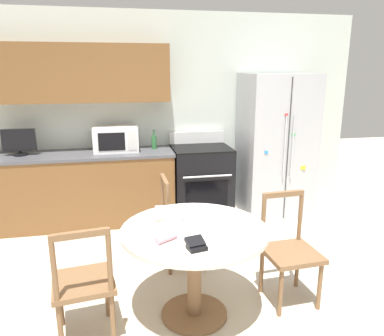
{
  "coord_description": "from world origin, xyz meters",
  "views": [
    {
      "loc": [
        -0.63,
        -2.32,
        1.89
      ],
      "look_at": [
        0.07,
        1.15,
        0.95
      ],
      "focal_mm": 35.0,
      "sensor_mm": 36.0,
      "label": 1
    }
  ],
  "objects_px": {
    "oven_range": "(201,181)",
    "countertop_tv": "(19,141)",
    "counter_bottle": "(154,142)",
    "dining_chair_left": "(84,284)",
    "microwave": "(116,139)",
    "candle_glass": "(206,214)",
    "wallet": "(196,245)",
    "dining_chair_far": "(182,223)",
    "refrigerator": "(275,145)",
    "dining_chair_right": "(290,251)"
  },
  "relations": [
    {
      "from": "counter_bottle",
      "to": "dining_chair_left",
      "type": "xyz_separation_m",
      "value": [
        -0.74,
        -2.27,
        -0.56
      ]
    },
    {
      "from": "countertop_tv",
      "to": "dining_chair_right",
      "type": "relative_size",
      "value": 0.42
    },
    {
      "from": "countertop_tv",
      "to": "candle_glass",
      "type": "xyz_separation_m",
      "value": [
        1.79,
        -1.95,
        -0.29
      ]
    },
    {
      "from": "oven_range",
      "to": "refrigerator",
      "type": "bearing_deg",
      "value": -2.97
    },
    {
      "from": "dining_chair_left",
      "to": "dining_chair_right",
      "type": "xyz_separation_m",
      "value": [
        1.63,
        0.16,
        0.0
      ]
    },
    {
      "from": "microwave",
      "to": "counter_bottle",
      "type": "relative_size",
      "value": 2.22
    },
    {
      "from": "microwave",
      "to": "dining_chair_right",
      "type": "distance_m",
      "value": 2.56
    },
    {
      "from": "candle_glass",
      "to": "microwave",
      "type": "bearing_deg",
      "value": 108.78
    },
    {
      "from": "microwave",
      "to": "dining_chair_right",
      "type": "height_order",
      "value": "microwave"
    },
    {
      "from": "counter_bottle",
      "to": "oven_range",
      "type": "bearing_deg",
      "value": -10.28
    },
    {
      "from": "microwave",
      "to": "candle_glass",
      "type": "distance_m",
      "value": 2.11
    },
    {
      "from": "refrigerator",
      "to": "countertop_tv",
      "type": "distance_m",
      "value": 3.18
    },
    {
      "from": "counter_bottle",
      "to": "wallet",
      "type": "xyz_separation_m",
      "value": [
        0.02,
        -2.49,
        -0.22
      ]
    },
    {
      "from": "countertop_tv",
      "to": "wallet",
      "type": "relative_size",
      "value": 2.53
    },
    {
      "from": "refrigerator",
      "to": "countertop_tv",
      "type": "bearing_deg",
      "value": 178.17
    },
    {
      "from": "oven_range",
      "to": "countertop_tv",
      "type": "relative_size",
      "value": 2.88
    },
    {
      "from": "refrigerator",
      "to": "dining_chair_right",
      "type": "relative_size",
      "value": 2.04
    },
    {
      "from": "wallet",
      "to": "dining_chair_left",
      "type": "bearing_deg",
      "value": 163.72
    },
    {
      "from": "counter_bottle",
      "to": "candle_glass",
      "type": "xyz_separation_m",
      "value": [
        0.2,
        -2.01,
        -0.21
      ]
    },
    {
      "from": "countertop_tv",
      "to": "dining_chair_far",
      "type": "bearing_deg",
      "value": -37.34
    },
    {
      "from": "refrigerator",
      "to": "candle_glass",
      "type": "xyz_separation_m",
      "value": [
        -1.39,
        -1.85,
        -0.14
      ]
    },
    {
      "from": "dining_chair_far",
      "to": "candle_glass",
      "type": "xyz_separation_m",
      "value": [
        0.08,
        -0.65,
        0.34
      ]
    },
    {
      "from": "candle_glass",
      "to": "wallet",
      "type": "height_order",
      "value": "candle_glass"
    },
    {
      "from": "refrigerator",
      "to": "dining_chair_right",
      "type": "bearing_deg",
      "value": -109.73
    },
    {
      "from": "oven_range",
      "to": "microwave",
      "type": "bearing_deg",
      "value": 175.73
    },
    {
      "from": "refrigerator",
      "to": "counter_bottle",
      "type": "xyz_separation_m",
      "value": [
        -1.59,
        0.16,
        0.07
      ]
    },
    {
      "from": "counter_bottle",
      "to": "wallet",
      "type": "height_order",
      "value": "counter_bottle"
    },
    {
      "from": "microwave",
      "to": "dining_chair_far",
      "type": "relative_size",
      "value": 0.6
    },
    {
      "from": "refrigerator",
      "to": "dining_chair_left",
      "type": "bearing_deg",
      "value": -137.79
    },
    {
      "from": "refrigerator",
      "to": "microwave",
      "type": "xyz_separation_m",
      "value": [
        -2.06,
        0.13,
        0.13
      ]
    },
    {
      "from": "microwave",
      "to": "counter_bottle",
      "type": "height_order",
      "value": "microwave"
    },
    {
      "from": "oven_range",
      "to": "dining_chair_far",
      "type": "relative_size",
      "value": 1.2
    },
    {
      "from": "oven_range",
      "to": "dining_chair_far",
      "type": "bearing_deg",
      "value": -110.94
    },
    {
      "from": "candle_glass",
      "to": "wallet",
      "type": "bearing_deg",
      "value": -110.61
    },
    {
      "from": "dining_chair_left",
      "to": "wallet",
      "type": "relative_size",
      "value": 6.07
    },
    {
      "from": "microwave",
      "to": "dining_chair_left",
      "type": "relative_size",
      "value": 0.6
    },
    {
      "from": "refrigerator",
      "to": "candle_glass",
      "type": "distance_m",
      "value": 2.32
    },
    {
      "from": "refrigerator",
      "to": "counter_bottle",
      "type": "bearing_deg",
      "value": 174.27
    },
    {
      "from": "dining_chair_right",
      "to": "candle_glass",
      "type": "relative_size",
      "value": 10.01
    },
    {
      "from": "candle_glass",
      "to": "wallet",
      "type": "relative_size",
      "value": 0.61
    },
    {
      "from": "microwave",
      "to": "wallet",
      "type": "height_order",
      "value": "microwave"
    },
    {
      "from": "candle_glass",
      "to": "dining_chair_left",
      "type": "bearing_deg",
      "value": -164.45
    },
    {
      "from": "candle_glass",
      "to": "wallet",
      "type": "distance_m",
      "value": 0.51
    },
    {
      "from": "refrigerator",
      "to": "microwave",
      "type": "bearing_deg",
      "value": 176.36
    },
    {
      "from": "microwave",
      "to": "candle_glass",
      "type": "height_order",
      "value": "microwave"
    },
    {
      "from": "dining_chair_far",
      "to": "microwave",
      "type": "bearing_deg",
      "value": -156.48
    },
    {
      "from": "oven_range",
      "to": "dining_chair_left",
      "type": "xyz_separation_m",
      "value": [
        -1.33,
        -2.16,
        -0.03
      ]
    },
    {
      "from": "refrigerator",
      "to": "candle_glass",
      "type": "relative_size",
      "value": 20.4
    },
    {
      "from": "microwave",
      "to": "counter_bottle",
      "type": "distance_m",
      "value": 0.48
    },
    {
      "from": "microwave",
      "to": "dining_chair_left",
      "type": "distance_m",
      "value": 2.34
    }
  ]
}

